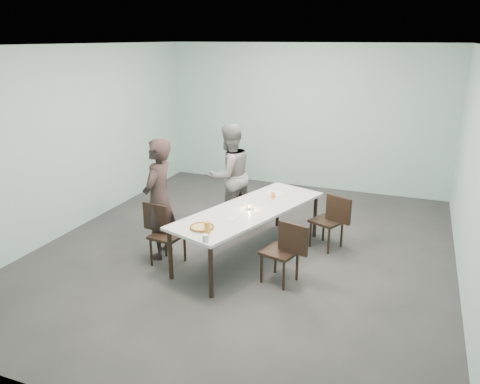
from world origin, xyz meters
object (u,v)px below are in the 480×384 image
(chair_far_right, at_px, (332,218))
(amber_tumbler, at_px, (273,195))
(tealight, at_px, (249,208))
(pizza, at_px, (202,227))
(chair_far_left, at_px, (239,197))
(table, at_px, (250,212))
(side_plate, at_px, (231,219))
(water_tumbler, at_px, (206,238))
(diner_near, at_px, (159,199))
(beer_glass, at_px, (207,228))
(chair_near_left, at_px, (162,230))
(chair_near_right, at_px, (285,248))
(diner_far, at_px, (229,175))

(chair_far_right, height_order, amber_tumbler, chair_far_right)
(tealight, bearing_deg, pizza, -109.75)
(pizza, bearing_deg, chair_far_left, 97.60)
(table, height_order, chair_far_left, chair_far_left)
(side_plate, height_order, water_tumbler, water_tumbler)
(chair_far_left, relative_size, diner_near, 0.49)
(amber_tumbler, bearing_deg, beer_glass, -102.62)
(chair_near_left, relative_size, beer_glass, 5.80)
(chair_far_left, bearing_deg, amber_tumbler, -1.73)
(table, relative_size, water_tumbler, 30.57)
(beer_glass, relative_size, tealight, 2.68)
(pizza, bearing_deg, table, 71.12)
(water_tumbler, bearing_deg, pizza, 121.97)
(pizza, bearing_deg, chair_near_left, 159.15)
(diner_near, bearing_deg, chair_near_right, 80.60)
(beer_glass, bearing_deg, diner_far, 105.11)
(chair_near_left, xyz_separation_m, beer_glass, (0.89, -0.39, 0.32))
(chair_near_right, height_order, water_tumbler, chair_near_right)
(table, distance_m, diner_far, 1.32)
(table, xyz_separation_m, amber_tumbler, (0.17, 0.57, 0.10))
(chair_near_left, distance_m, diner_far, 1.78)
(diner_near, distance_m, side_plate, 1.15)
(chair_far_left, height_order, diner_far, diner_far)
(chair_near_right, distance_m, beer_glass, 1.05)
(diner_near, bearing_deg, chair_far_left, 152.12)
(chair_far_left, bearing_deg, side_plate, -40.25)
(table, xyz_separation_m, chair_far_left, (-0.59, 1.08, -0.19))
(side_plate, relative_size, water_tumbler, 2.00)
(diner_near, xyz_separation_m, amber_tumbler, (1.40, 1.02, -0.09))
(beer_glass, xyz_separation_m, tealight, (0.19, 1.00, -0.05))
(diner_near, relative_size, beer_glass, 11.79)
(chair_far_left, xyz_separation_m, pizza, (0.27, -2.01, 0.27))
(tealight, bearing_deg, water_tumbler, -94.92)
(side_plate, bearing_deg, beer_glass, -100.30)
(diner_far, height_order, side_plate, diner_far)
(chair_far_left, relative_size, side_plate, 4.83)
(chair_far_left, height_order, water_tumbler, chair_far_left)
(chair_far_right, relative_size, side_plate, 4.83)
(diner_near, bearing_deg, diner_far, 157.60)
(side_plate, height_order, amber_tumbler, amber_tumbler)
(amber_tumbler, bearing_deg, chair_far_left, 145.97)
(chair_near_right, height_order, beer_glass, beer_glass)
(chair_near_right, distance_m, pizza, 1.11)
(chair_near_right, distance_m, amber_tumbler, 1.32)
(chair_far_left, height_order, chair_far_right, same)
(chair_near_right, relative_size, pizza, 2.56)
(table, height_order, chair_near_left, chair_near_left)
(chair_far_right, xyz_separation_m, tealight, (-1.06, -0.72, 0.27))
(table, height_order, pizza, pizza)
(chair_far_right, xyz_separation_m, side_plate, (-1.16, -1.18, 0.25))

